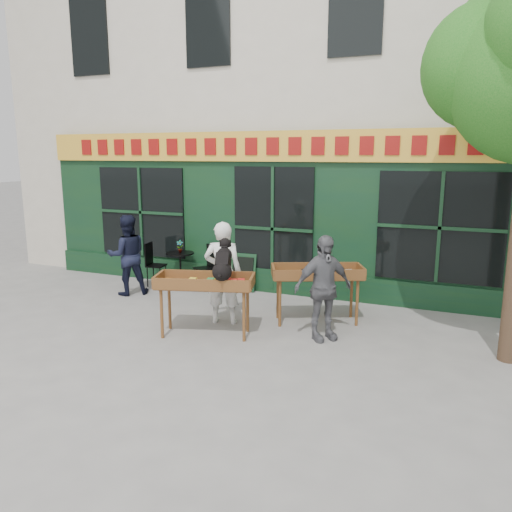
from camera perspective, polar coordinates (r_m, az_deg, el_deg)
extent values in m
plane|color=slate|center=(8.47, -3.66, -8.11)|extent=(80.00, 80.00, 0.00)
cube|color=beige|center=(13.78, 7.81, 20.47)|extent=(14.00, 7.00, 10.00)
cube|color=black|center=(10.28, 2.17, 4.60)|extent=(11.00, 0.16, 3.20)
cube|color=gold|center=(10.09, 1.99, 12.43)|extent=(11.00, 0.06, 0.60)
cube|color=maroon|center=(10.05, 1.91, 12.44)|extent=(9.60, 0.03, 0.34)
cube|color=black|center=(10.44, 1.92, -2.84)|extent=(11.00, 0.10, 0.50)
cube|color=black|center=(10.22, 1.96, 3.14)|extent=(1.70, 0.05, 2.50)
cube|color=black|center=(11.69, -12.94, 4.92)|extent=(2.20, 0.05, 2.00)
cube|color=black|center=(9.56, 20.26, 3.05)|extent=(2.20, 0.05, 2.00)
sphere|color=#135714|center=(7.74, 24.88, 19.11)|extent=(1.70, 1.70, 1.70)
cylinder|color=brown|center=(7.99, -10.73, -6.50)|extent=(0.05, 0.05, 0.80)
cylinder|color=brown|center=(7.72, -1.39, -6.94)|extent=(0.05, 0.05, 0.80)
cylinder|color=brown|center=(8.39, -9.86, -5.58)|extent=(0.05, 0.05, 0.80)
cylinder|color=brown|center=(8.13, -0.97, -5.96)|extent=(0.05, 0.05, 0.80)
cube|color=brown|center=(7.91, -5.87, -3.35)|extent=(1.60, 0.97, 0.05)
cube|color=brown|center=(7.62, -6.33, -3.33)|extent=(1.45, 0.46, 0.18)
cube|color=brown|center=(8.17, -5.45, -2.29)|extent=(1.45, 0.46, 0.18)
cube|color=brown|center=(7.90, -5.88, -2.93)|extent=(1.36, 0.75, 0.06)
imported|color=white|center=(8.46, -3.79, -1.94)|extent=(0.73, 0.58, 1.75)
cylinder|color=brown|center=(8.37, 2.74, -5.46)|extent=(0.05, 0.05, 0.80)
cylinder|color=brown|center=(8.57, 11.48, -5.28)|extent=(0.05, 0.05, 0.80)
cylinder|color=brown|center=(8.79, 2.52, -4.61)|extent=(0.05, 0.05, 0.80)
cylinder|color=brown|center=(8.98, 10.85, -4.47)|extent=(0.05, 0.05, 0.80)
cube|color=brown|center=(8.54, 7.01, -2.25)|extent=(1.61, 1.14, 0.05)
cube|color=brown|center=(8.24, 7.32, -2.20)|extent=(1.39, 0.65, 0.18)
cube|color=brown|center=(8.80, 6.74, -1.30)|extent=(1.39, 0.65, 0.18)
cube|color=brown|center=(8.53, 7.02, -1.86)|extent=(1.35, 0.90, 0.06)
imported|color=#545459|center=(7.76, 7.66, -3.64)|extent=(0.98, 0.96, 1.65)
cylinder|color=black|center=(11.03, -8.56, -3.41)|extent=(0.36, 0.36, 0.03)
cylinder|color=black|center=(10.94, -8.62, -1.59)|extent=(0.04, 0.04, 0.72)
cylinder|color=black|center=(10.87, -8.68, 0.31)|extent=(0.60, 0.60, 0.03)
cube|color=black|center=(11.14, -11.32, -1.08)|extent=(0.41, 0.41, 0.03)
cube|color=black|center=(11.16, -12.16, 0.22)|extent=(0.08, 0.36, 0.50)
cylinder|color=black|center=(10.99, -10.89, -2.46)|extent=(0.02, 0.02, 0.44)
cylinder|color=black|center=(11.26, -10.26, -2.11)|extent=(0.02, 0.02, 0.44)
cylinder|color=black|center=(11.12, -12.30, -2.36)|extent=(0.02, 0.02, 0.44)
cylinder|color=black|center=(11.38, -11.64, -2.01)|extent=(0.02, 0.02, 0.44)
cube|color=black|center=(10.70, -5.96, -1.43)|extent=(0.50, 0.50, 0.03)
cube|color=black|center=(10.72, -5.17, -0.02)|extent=(0.31, 0.24, 0.50)
cylinder|color=black|center=(10.83, -6.99, -2.55)|extent=(0.02, 0.02, 0.44)
cylinder|color=black|center=(10.56, -6.33, -2.90)|extent=(0.02, 0.02, 0.44)
cylinder|color=black|center=(10.95, -5.56, -2.36)|extent=(0.02, 0.02, 0.44)
cylinder|color=black|center=(10.69, -4.87, -2.70)|extent=(0.02, 0.02, 0.44)
imported|color=gray|center=(10.84, -8.70, 1.09)|extent=(0.17, 0.14, 0.27)
imported|color=black|center=(10.51, -14.49, 0.10)|extent=(1.01, 1.01, 1.65)
cube|color=black|center=(10.52, -1.50, -1.88)|extent=(0.57, 0.21, 0.79)
cube|color=black|center=(10.51, -1.55, -1.90)|extent=(0.47, 0.18, 0.65)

